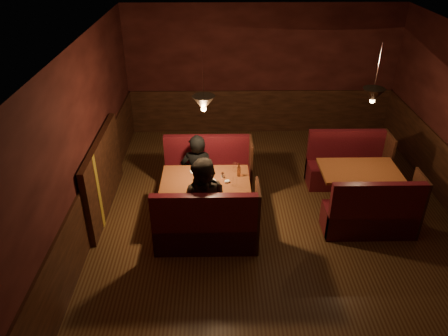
{
  "coord_description": "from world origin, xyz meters",
  "views": [
    {
      "loc": [
        -0.99,
        -5.95,
        4.41
      ],
      "look_at": [
        -0.89,
        0.06,
        0.95
      ],
      "focal_mm": 35.0,
      "sensor_mm": 36.0,
      "label": 1
    }
  ],
  "objects_px": {
    "second_bench_near": "(372,217)",
    "main_bench_near": "(207,230)",
    "main_bench_far": "(209,175)",
    "second_bench_far": "(346,167)",
    "diner_b": "(206,192)",
    "diner_a": "(197,159)",
    "main_table": "(206,187)",
    "second_table": "(358,179)"
  },
  "relations": [
    {
      "from": "main_bench_near",
      "to": "diner_b",
      "type": "relative_size",
      "value": 0.9
    },
    {
      "from": "main_bench_near",
      "to": "diner_b",
      "type": "distance_m",
      "value": 0.58
    },
    {
      "from": "main_table",
      "to": "diner_a",
      "type": "distance_m",
      "value": 0.64
    },
    {
      "from": "main_bench_near",
      "to": "diner_b",
      "type": "xyz_separation_m",
      "value": [
        -0.01,
        0.23,
        0.53
      ]
    },
    {
      "from": "main_table",
      "to": "main_bench_near",
      "type": "distance_m",
      "value": 0.84
    },
    {
      "from": "second_bench_near",
      "to": "main_bench_near",
      "type": "bearing_deg",
      "value": -173.17
    },
    {
      "from": "main_table",
      "to": "second_bench_far",
      "type": "distance_m",
      "value": 2.83
    },
    {
      "from": "second_bench_near",
      "to": "second_table",
      "type": "bearing_deg",
      "value": 92.2
    },
    {
      "from": "main_table",
      "to": "main_bench_far",
      "type": "xyz_separation_m",
      "value": [
        0.02,
        0.81,
        -0.25
      ]
    },
    {
      "from": "second_table",
      "to": "diner_a",
      "type": "height_order",
      "value": "diner_a"
    },
    {
      "from": "main_bench_near",
      "to": "main_table",
      "type": "bearing_deg",
      "value": 91.25
    },
    {
      "from": "second_table",
      "to": "diner_b",
      "type": "bearing_deg",
      "value": -161.37
    },
    {
      "from": "main_table",
      "to": "second_bench_far",
      "type": "bearing_deg",
      "value": 22.24
    },
    {
      "from": "main_bench_far",
      "to": "second_bench_far",
      "type": "bearing_deg",
      "value": 5.73
    },
    {
      "from": "main_table",
      "to": "main_bench_far",
      "type": "distance_m",
      "value": 0.84
    },
    {
      "from": "second_table",
      "to": "second_bench_near",
      "type": "relative_size",
      "value": 0.9
    },
    {
      "from": "diner_b",
      "to": "main_bench_near",
      "type": "bearing_deg",
      "value": -70.09
    },
    {
      "from": "second_bench_far",
      "to": "second_bench_near",
      "type": "relative_size",
      "value": 1.0
    },
    {
      "from": "main_bench_far",
      "to": "second_table",
      "type": "bearing_deg",
      "value": -11.53
    },
    {
      "from": "second_table",
      "to": "second_bench_near",
      "type": "bearing_deg",
      "value": -87.8
    },
    {
      "from": "diner_a",
      "to": "diner_b",
      "type": "xyz_separation_m",
      "value": [
        0.17,
        -1.15,
        0.07
      ]
    },
    {
      "from": "main_bench_far",
      "to": "diner_b",
      "type": "xyz_separation_m",
      "value": [
        -0.01,
        -1.39,
        0.53
      ]
    },
    {
      "from": "second_bench_far",
      "to": "diner_b",
      "type": "xyz_separation_m",
      "value": [
        -2.6,
        -1.65,
        0.54
      ]
    },
    {
      "from": "main_bench_near",
      "to": "diner_a",
      "type": "height_order",
      "value": "diner_a"
    },
    {
      "from": "second_bench_near",
      "to": "main_table",
      "type": "bearing_deg",
      "value": 169.19
    },
    {
      "from": "second_table",
      "to": "diner_b",
      "type": "relative_size",
      "value": 0.75
    },
    {
      "from": "main_table",
      "to": "second_table",
      "type": "xyz_separation_m",
      "value": [
        2.58,
        0.28,
        -0.04
      ]
    },
    {
      "from": "second_bench_far",
      "to": "diner_b",
      "type": "distance_m",
      "value": 3.12
    },
    {
      "from": "main_bench_near",
      "to": "main_bench_far",
      "type": "bearing_deg",
      "value": 90.0
    },
    {
      "from": "main_bench_far",
      "to": "second_table",
      "type": "xyz_separation_m",
      "value": [
        2.56,
        -0.52,
        0.21
      ]
    },
    {
      "from": "main_bench_far",
      "to": "second_bench_far",
      "type": "distance_m",
      "value": 2.6
    },
    {
      "from": "second_table",
      "to": "second_bench_far",
      "type": "distance_m",
      "value": 0.81
    },
    {
      "from": "second_table",
      "to": "diner_b",
      "type": "xyz_separation_m",
      "value": [
        -2.57,
        -0.87,
        0.33
      ]
    },
    {
      "from": "main_bench_near",
      "to": "second_bench_far",
      "type": "xyz_separation_m",
      "value": [
        2.59,
        1.87,
        -0.01
      ]
    },
    {
      "from": "second_bench_far",
      "to": "diner_a",
      "type": "height_order",
      "value": "diner_a"
    },
    {
      "from": "main_bench_near",
      "to": "second_table",
      "type": "relative_size",
      "value": 1.19
    },
    {
      "from": "main_bench_far",
      "to": "main_table",
      "type": "bearing_deg",
      "value": -91.26
    },
    {
      "from": "main_bench_far",
      "to": "second_bench_near",
      "type": "xyz_separation_m",
      "value": [
        2.59,
        -1.3,
        -0.01
      ]
    },
    {
      "from": "main_bench_far",
      "to": "second_bench_near",
      "type": "bearing_deg",
      "value": -26.73
    },
    {
      "from": "main_table",
      "to": "diner_a",
      "type": "relative_size",
      "value": 0.88
    },
    {
      "from": "main_bench_far",
      "to": "second_table",
      "type": "relative_size",
      "value": 1.19
    },
    {
      "from": "main_bench_near",
      "to": "diner_b",
      "type": "bearing_deg",
      "value": 92.49
    }
  ]
}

